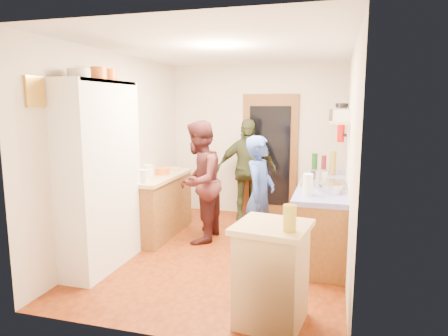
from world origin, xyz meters
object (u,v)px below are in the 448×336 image
at_px(person_left, 202,181).
at_px(right_counter_base, 322,218).
at_px(hutch_body, 100,176).
at_px(island_base, 271,277).
at_px(person_hob, 261,197).
at_px(person_back, 247,170).

bearing_deg(person_left, right_counter_base, 92.72).
height_order(right_counter_base, person_left, person_left).
xyz_separation_m(hutch_body, person_left, (0.84, 1.21, -0.25)).
relative_size(island_base, person_hob, 0.56).
height_order(island_base, person_left, person_left).
xyz_separation_m(person_left, person_back, (0.39, 1.19, -0.01)).
distance_m(island_base, person_hob, 1.67).
height_order(island_base, person_hob, person_hob).
bearing_deg(person_back, person_hob, -87.87).
bearing_deg(island_base, person_left, 123.84).
height_order(hutch_body, person_hob, hutch_body).
xyz_separation_m(hutch_body, right_counter_base, (2.50, 1.30, -0.68)).
xyz_separation_m(hutch_body, person_back, (1.24, 2.39, -0.25)).
relative_size(right_counter_base, person_hob, 1.43).
bearing_deg(person_left, hutch_body, -35.38).
bearing_deg(island_base, hutch_body, 161.30).
bearing_deg(right_counter_base, hutch_body, -152.53).
bearing_deg(person_hob, person_back, 26.93).
relative_size(person_hob, person_left, 0.90).
distance_m(island_base, person_left, 2.36).
height_order(hutch_body, island_base, hutch_body).
distance_m(hutch_body, person_hob, 1.98).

